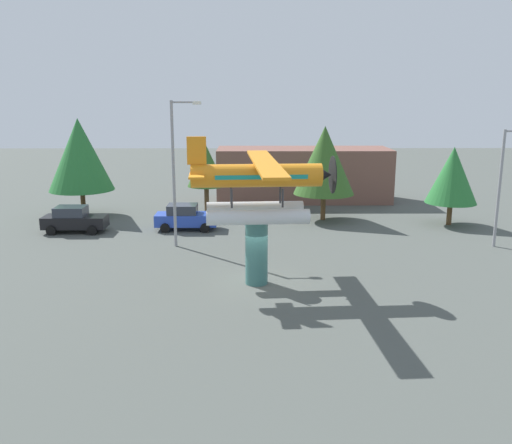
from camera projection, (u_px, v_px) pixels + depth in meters
ground_plane at (257, 283)px, 27.37m from camera, size 140.00×140.00×0.00m
display_pedestal at (257, 252)px, 27.01m from camera, size 1.10×1.10×3.23m
floatplane_monument at (259, 186)px, 26.28m from camera, size 6.97×10.45×4.00m
car_near_black at (74, 219)px, 37.34m from camera, size 4.20×2.02×1.76m
car_mid_blue at (185, 217)px, 38.03m from camera, size 4.20×2.02×1.76m
streetlight_primary at (176, 165)px, 32.93m from camera, size 1.84×0.28×8.79m
streetlight_secondary at (504, 179)px, 33.05m from camera, size 1.84×0.28×7.13m
storefront_building at (303, 174)px, 48.32m from camera, size 14.89×5.01×4.56m
tree_west at (80, 155)px, 41.40m from camera, size 4.86×4.86×7.42m
tree_east at (206, 166)px, 42.04m from camera, size 2.90×2.90×5.47m
tree_center_back at (324, 160)px, 40.21m from camera, size 4.46×4.46×6.92m
tree_far_east at (452, 175)px, 38.86m from camera, size 3.58×3.58×5.57m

